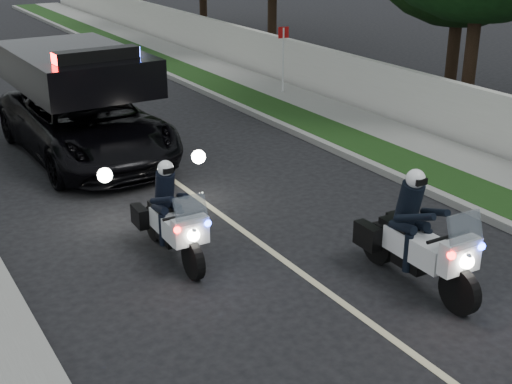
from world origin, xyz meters
The scene contains 14 objects.
ground centered at (0.00, 0.00, 0.00)m, with size 120.00×120.00×0.00m, color black.
curb_right centered at (4.10, 10.00, 0.07)m, with size 0.20×60.00×0.15m, color gray.
grass_verge centered at (4.80, 10.00, 0.08)m, with size 1.20×60.00×0.16m, color #193814.
sidewalk_right centered at (6.10, 10.00, 0.08)m, with size 1.40×60.00×0.16m, color gray.
property_wall centered at (7.10, 10.00, 0.75)m, with size 0.22×60.00×1.50m, color beige.
lane_marking centered at (0.00, 10.00, 0.00)m, with size 0.12×50.00×0.01m, color #BFB78C.
police_moto_left centered at (-1.50, 4.60, 0.00)m, with size 0.68×1.94×1.65m, color silver, non-canonical shape.
police_moto_right centered at (1.26, 1.85, 0.00)m, with size 0.76×2.16×1.84m, color silver, non-canonical shape.
police_suv centered at (-1.04, 10.28, 0.00)m, with size 2.73×5.90×2.87m, color black.
sign_post centered at (6.00, 12.82, 0.00)m, with size 0.35×0.35×2.21m, color #BA0D12, non-canonical shape.
tree_right_b centered at (9.23, 8.38, 0.00)m, with size 7.10×7.10×11.83m, color #133A14, non-canonical shape.
tree_right_c centered at (10.08, 9.84, 0.00)m, with size 6.12×6.12×10.20m, color #153511, non-canonical shape.
tree_right_d centered at (9.54, 19.07, 0.00)m, with size 7.04×7.04×11.73m, color #214216, non-canonical shape.
tree_right_e centered at (9.93, 25.94, 0.00)m, with size 5.99×5.99×9.98m, color #1B3310, non-canonical shape.
Camera 1 is at (-5.61, -4.92, 5.25)m, focal length 48.81 mm.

